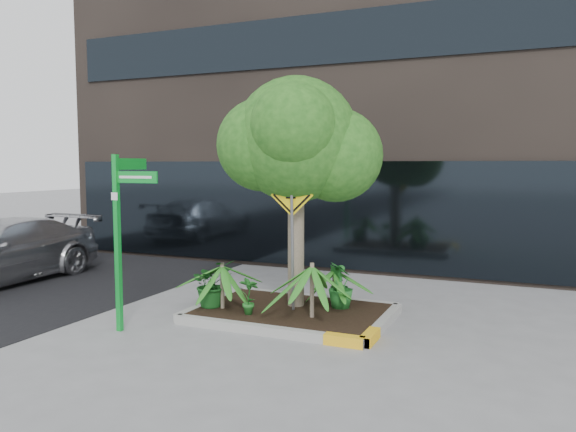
% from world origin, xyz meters
% --- Properties ---
extents(ground, '(80.00, 80.00, 0.00)m').
position_xyz_m(ground, '(0.00, 0.00, 0.00)').
color(ground, gray).
rests_on(ground, ground).
extents(asphalt_road, '(7.00, 80.00, 0.01)m').
position_xyz_m(asphalt_road, '(-6.50, 0.00, 0.01)').
color(asphalt_road, black).
rests_on(asphalt_road, ground).
extents(planter, '(3.35, 2.36, 0.15)m').
position_xyz_m(planter, '(0.23, 0.27, 0.10)').
color(planter, '#9E9E99').
rests_on(planter, ground).
extents(tree, '(2.79, 2.47, 4.18)m').
position_xyz_m(tree, '(0.16, 0.58, 3.05)').
color(tree, gray).
rests_on(tree, ground).
extents(palm_front, '(1.01, 1.01, 1.12)m').
position_xyz_m(palm_front, '(0.71, -0.06, 0.99)').
color(palm_front, gray).
rests_on(palm_front, ground).
extents(palm_left, '(0.89, 0.89, 0.99)m').
position_xyz_m(palm_left, '(-0.92, -0.14, 0.89)').
color(palm_left, gray).
rests_on(palm_left, ground).
extents(palm_back, '(0.74, 0.74, 0.82)m').
position_xyz_m(palm_back, '(0.77, 0.89, 0.76)').
color(palm_back, gray).
rests_on(palm_back, ground).
extents(shrub_a, '(0.99, 0.99, 0.82)m').
position_xyz_m(shrub_a, '(-1.15, -0.10, 0.56)').
color(shrub_a, '#164F1A').
rests_on(shrub_a, planter).
extents(shrub_b, '(0.63, 0.63, 0.79)m').
position_xyz_m(shrub_b, '(0.95, 0.72, 0.55)').
color(shrub_b, '#1E6523').
rests_on(shrub_b, planter).
extents(shrub_c, '(0.34, 0.34, 0.64)m').
position_xyz_m(shrub_c, '(-0.31, -0.31, 0.47)').
color(shrub_c, '#237426').
rests_on(shrub_c, planter).
extents(shrub_d, '(0.47, 0.47, 0.72)m').
position_xyz_m(shrub_d, '(0.85, 0.89, 0.51)').
color(shrub_d, '#19571D').
rests_on(shrub_d, planter).
extents(street_sign_post, '(0.83, 0.81, 2.79)m').
position_xyz_m(street_sign_post, '(-1.95, -1.44, 1.72)').
color(street_sign_post, '#0EA02F').
rests_on(street_sign_post, ground).
extents(cattle_sign, '(0.70, 0.25, 2.33)m').
position_xyz_m(cattle_sign, '(0.27, 0.14, 1.72)').
color(cattle_sign, slate).
rests_on(cattle_sign, ground).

